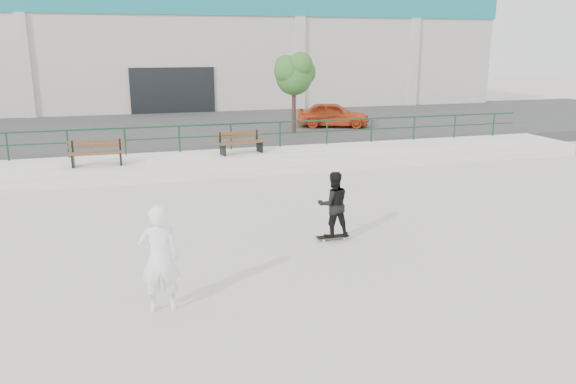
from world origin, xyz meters
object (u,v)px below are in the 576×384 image
object	(u,v)px
tree	(294,73)
skateboard	(333,237)
standing_skater	(333,204)
bench_left	(97,153)
bench_right	(241,143)
red_car	(333,115)
seated_skater	(159,259)

from	to	relation	value
tree	skateboard	bearing A→B (deg)	-103.19
skateboard	standing_skater	size ratio (longest dim) A/B	0.50
bench_left	skateboard	bearing A→B (deg)	-54.67
bench_right	tree	world-z (taller)	tree
red_car	standing_skater	xyz separation A→B (m)	(-5.54, -14.55, -0.24)
tree	red_car	size ratio (longest dim) A/B	1.02
tree	red_car	distance (m)	3.63
tree	seated_skater	world-z (taller)	tree
tree	standing_skater	bearing A→B (deg)	-103.19
bench_right	red_car	world-z (taller)	red_car
bench_left	standing_skater	bearing A→B (deg)	-54.67
bench_left	tree	distance (m)	10.16
bench_right	red_car	distance (m)	8.24
standing_skater	seated_skater	distance (m)	4.88
red_car	standing_skater	size ratio (longest dim) A/B	2.31
tree	red_car	bearing A→B (deg)	31.45
bench_left	standing_skater	distance (m)	9.77
tree	skateboard	distance (m)	13.76
bench_left	bench_right	size ratio (longest dim) A/B	1.00
bench_left	seated_skater	distance (m)	10.73
tree	seated_skater	size ratio (longest dim) A/B	1.95
standing_skater	seated_skater	xyz separation A→B (m)	(-4.15, -2.57, 0.07)
bench_left	bench_right	xyz separation A→B (m)	(5.14, 0.74, -0.01)
red_car	seated_skater	xyz separation A→B (m)	(-9.69, -17.12, -0.17)
skateboard	standing_skater	xyz separation A→B (m)	(0.00, 0.00, 0.80)
red_car	skateboard	xyz separation A→B (m)	(-5.54, -14.55, -1.04)
standing_skater	skateboard	bearing A→B (deg)	3.53
bench_right	seated_skater	size ratio (longest dim) A/B	0.99
red_car	skateboard	distance (m)	15.61
seated_skater	bench_right	bearing A→B (deg)	-104.45
bench_left	standing_skater	xyz separation A→B (m)	(5.50, -8.07, -0.05)
bench_left	bench_right	world-z (taller)	bench_left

